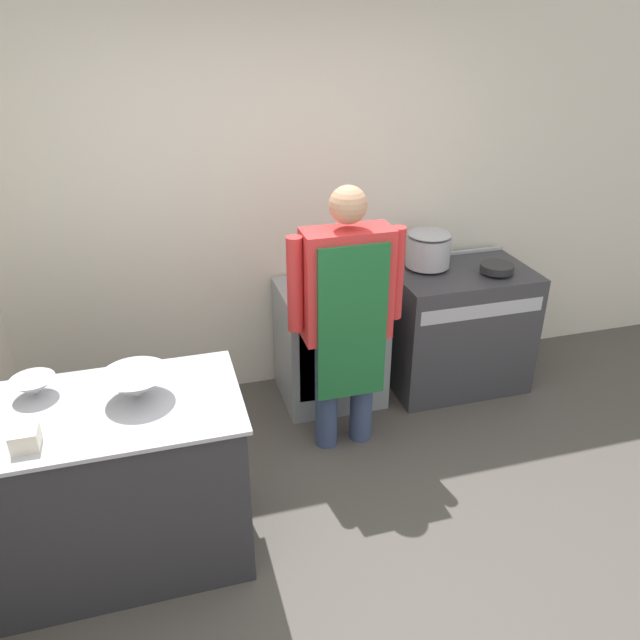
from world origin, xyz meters
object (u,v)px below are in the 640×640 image
object	(u,v)px
stove	(456,327)
plastic_tub	(25,438)
mixing_bowl	(136,385)
fridge_unit	(330,343)
person_cook	(346,307)
stock_pot	(429,248)
saute_pan	(497,268)

from	to	relation	value
stove	plastic_tub	bearing A→B (deg)	-154.21
mixing_bowl	plastic_tub	distance (m)	0.51
stove	fridge_unit	bearing A→B (deg)	176.24
stove	plastic_tub	xyz separation A→B (m)	(-2.61, -1.26, 0.50)
stove	mixing_bowl	world-z (taller)	mixing_bowl
person_cook	mixing_bowl	xyz separation A→B (m)	(-1.18, -0.54, 0.01)
mixing_bowl	stove	bearing A→B (deg)	25.09
mixing_bowl	stock_pot	distance (m)	2.26
mixing_bowl	saute_pan	xyz separation A→B (m)	(2.36, 0.90, -0.04)
person_cook	mixing_bowl	distance (m)	1.30
plastic_tub	saute_pan	size ratio (longest dim) A/B	0.48
mixing_bowl	saute_pan	bearing A→B (deg)	20.97
stove	saute_pan	bearing A→B (deg)	-30.12
stove	mixing_bowl	xyz separation A→B (m)	(-2.17, -1.02, 0.52)
stock_pot	saute_pan	distance (m)	0.47
stove	stock_pot	distance (m)	0.63
mixing_bowl	saute_pan	world-z (taller)	mixing_bowl
person_cook	stock_pot	size ratio (longest dim) A/B	5.49
stock_pot	fridge_unit	bearing A→B (deg)	-175.78
fridge_unit	stock_pot	size ratio (longest dim) A/B	2.77
stove	person_cook	distance (m)	1.21
stove	saute_pan	xyz separation A→B (m)	(0.19, -0.11, 0.48)
stove	plastic_tub	world-z (taller)	plastic_tub
stove	plastic_tub	distance (m)	2.94
stove	saute_pan	distance (m)	0.53
plastic_tub	fridge_unit	bearing A→B (deg)	38.11
fridge_unit	stove	bearing A→B (deg)	-3.76
stove	mixing_bowl	size ratio (longest dim) A/B	3.09
fridge_unit	stock_pot	bearing A→B (deg)	4.22
saute_pan	person_cook	bearing A→B (deg)	-163.06
stove	fridge_unit	xyz separation A→B (m)	(-0.92, 0.06, -0.02)
plastic_tub	person_cook	bearing A→B (deg)	26.03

